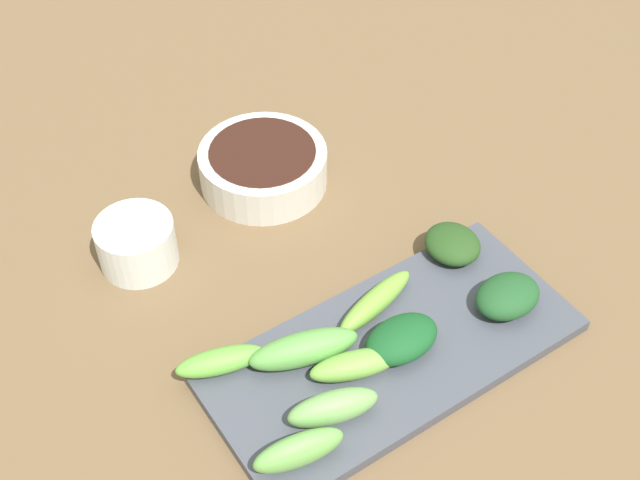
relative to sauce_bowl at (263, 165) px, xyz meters
name	(u,v)px	position (x,y,z in m)	size (l,w,h in m)	color
tabletop	(332,296)	(0.16, -0.02, -0.03)	(2.10, 2.10, 0.02)	brown
sauce_bowl	(263,165)	(0.00, 0.00, 0.00)	(0.13, 0.13, 0.04)	silver
serving_plate	(388,353)	(0.26, -0.03, -0.02)	(0.15, 0.33, 0.01)	#464954
broccoli_leafy_0	(452,244)	(0.20, 0.09, 0.00)	(0.06, 0.05, 0.02)	#25471C
broccoli_stalk_1	(299,450)	(0.30, -0.15, 0.00)	(0.02, 0.07, 0.03)	#6CAC50
broccoli_stalk_2	(355,365)	(0.26, -0.07, 0.00)	(0.03, 0.08, 0.02)	#74AB44
broccoli_leafy_3	(402,339)	(0.26, -0.02, 0.00)	(0.05, 0.07, 0.03)	#175023
broccoli_leafy_4	(507,296)	(0.28, 0.09, 0.00)	(0.05, 0.06, 0.03)	#204F26
broccoli_stalk_5	(220,361)	(0.19, -0.16, 0.00)	(0.02, 0.08, 0.02)	#66AF3F
broccoli_stalk_6	(375,302)	(0.21, -0.01, 0.00)	(0.02, 0.09, 0.02)	#77B13D
broccoli_stalk_7	(333,408)	(0.29, -0.11, 0.00)	(0.03, 0.08, 0.03)	#74AA59
broccoli_stalk_8	(304,349)	(0.23, -0.09, 0.00)	(0.03, 0.10, 0.03)	#5EA048
tea_cup	(137,244)	(0.03, -0.16, 0.00)	(0.08, 0.08, 0.05)	white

